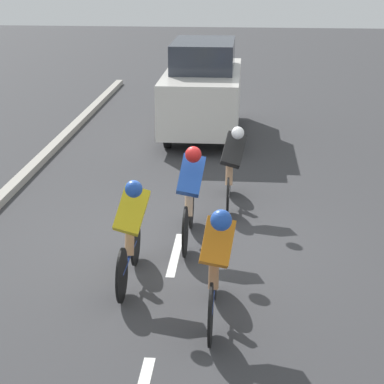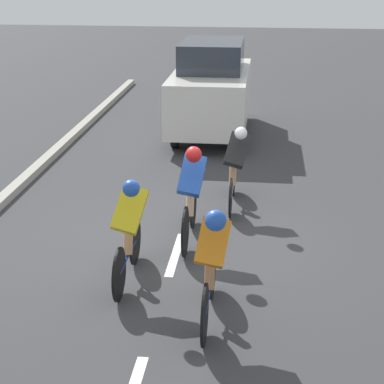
{
  "view_description": "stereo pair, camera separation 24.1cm",
  "coord_description": "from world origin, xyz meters",
  "px_view_note": "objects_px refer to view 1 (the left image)",
  "views": [
    {
      "loc": [
        -0.92,
        8.59,
        3.99
      ],
      "look_at": [
        -0.23,
        0.43,
        0.95
      ],
      "focal_mm": 60.0,
      "sensor_mm": 36.0,
      "label": 1
    },
    {
      "loc": [
        -1.16,
        8.56,
        3.99
      ],
      "look_at": [
        -0.23,
        0.43,
        0.95
      ],
      "focal_mm": 60.0,
      "sensor_mm": 36.0,
      "label": 2
    }
  ],
  "objects_px": {
    "cyclist_yellow": "(131,228)",
    "support_car": "(203,89)",
    "cyclist_blue": "(190,191)",
    "cyclist_black": "(232,164)",
    "cyclist_orange": "(216,261)"
  },
  "relations": [
    {
      "from": "cyclist_black",
      "to": "cyclist_yellow",
      "type": "distance_m",
      "value": 3.06
    },
    {
      "from": "cyclist_orange",
      "to": "cyclist_blue",
      "type": "bearing_deg",
      "value": -77.48
    },
    {
      "from": "cyclist_yellow",
      "to": "support_car",
      "type": "distance_m",
      "value": 7.49
    },
    {
      "from": "cyclist_yellow",
      "to": "support_car",
      "type": "bearing_deg",
      "value": -93.02
    },
    {
      "from": "cyclist_black",
      "to": "cyclist_orange",
      "type": "xyz_separation_m",
      "value": [
        0.08,
        3.64,
        0.03
      ]
    },
    {
      "from": "cyclist_orange",
      "to": "cyclist_yellow",
      "type": "bearing_deg",
      "value": -36.7
    },
    {
      "from": "cyclist_orange",
      "to": "support_car",
      "type": "bearing_deg",
      "value": -85.09
    },
    {
      "from": "cyclist_blue",
      "to": "cyclist_black",
      "type": "bearing_deg",
      "value": -110.4
    },
    {
      "from": "cyclist_blue",
      "to": "cyclist_orange",
      "type": "height_order",
      "value": "cyclist_blue"
    },
    {
      "from": "cyclist_yellow",
      "to": "cyclist_orange",
      "type": "relative_size",
      "value": 0.97
    },
    {
      "from": "cyclist_yellow",
      "to": "support_car",
      "type": "relative_size",
      "value": 0.43
    },
    {
      "from": "cyclist_black",
      "to": "cyclist_yellow",
      "type": "xyz_separation_m",
      "value": [
        1.19,
        2.82,
        0.03
      ]
    },
    {
      "from": "cyclist_blue",
      "to": "cyclist_yellow",
      "type": "xyz_separation_m",
      "value": [
        0.63,
        1.31,
        -0.02
      ]
    },
    {
      "from": "cyclist_black",
      "to": "support_car",
      "type": "bearing_deg",
      "value": -80.27
    },
    {
      "from": "cyclist_black",
      "to": "support_car",
      "type": "distance_m",
      "value": 4.73
    }
  ]
}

